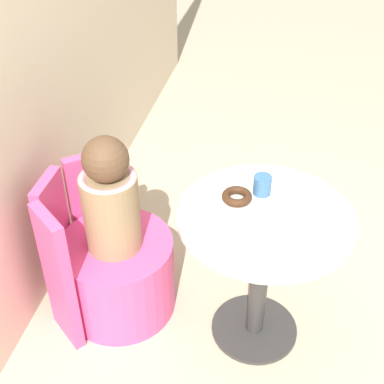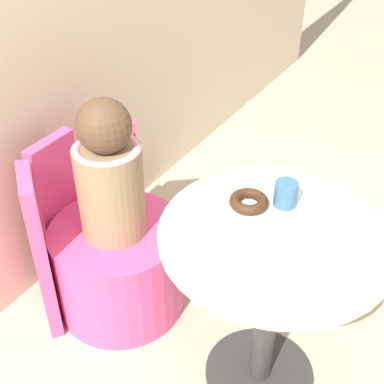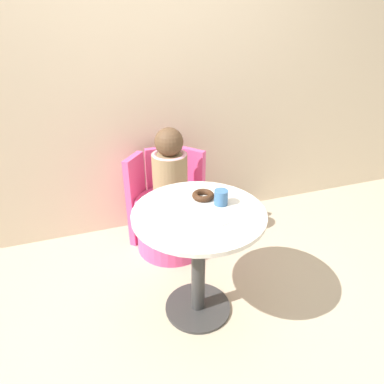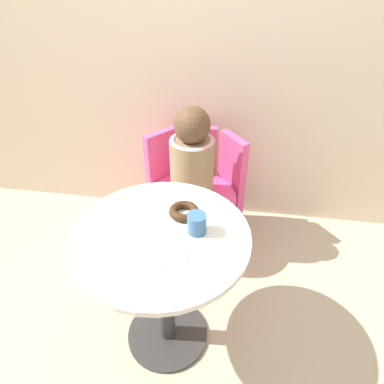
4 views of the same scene
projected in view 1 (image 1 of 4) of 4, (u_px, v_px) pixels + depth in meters
ground_plane at (259, 337)px, 2.52m from camera, size 12.00×12.00×0.00m
round_table at (263, 249)px, 2.24m from camera, size 0.72×0.72×0.71m
tub_chair at (119, 274)px, 2.57m from camera, size 0.53×0.53×0.40m
booth_backrest at (71, 244)px, 2.51m from camera, size 0.63×0.23×0.72m
child_figure at (110, 198)px, 2.29m from camera, size 0.25×0.25×0.56m
donut at (237, 196)px, 2.20m from camera, size 0.13×0.13×0.03m
cup at (262, 185)px, 2.22m from camera, size 0.08×0.08×0.08m
paper_napkin at (295, 208)px, 2.16m from camera, size 0.13×0.13×0.01m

